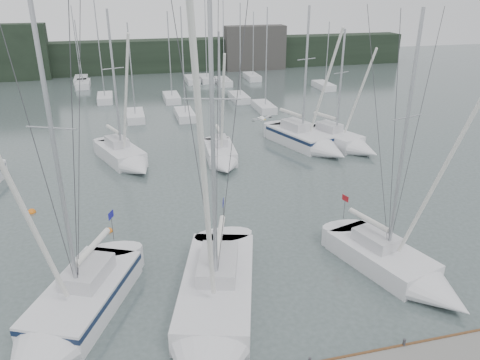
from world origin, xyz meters
The scene contains 15 objects.
ground centered at (0.00, 0.00, 0.00)m, with size 160.00×160.00×0.00m, color #445250.
far_treeline centered at (0.00, 62.00, 2.50)m, with size 90.00×4.00×5.00m, color black.
far_building_left centered at (-20.00, 60.00, 4.00)m, with size 12.00×3.00×8.00m, color black.
far_building_right centered at (18.00, 60.00, 3.50)m, with size 10.00×3.00×7.00m, color #3A3835.
mast_forest centered at (-3.40, 44.12, 0.47)m, with size 51.14×27.81×14.13m.
sailboat_near_left centered at (-7.12, 0.47, 0.60)m, with size 6.42×9.38×14.59m.
sailboat_near_center centered at (-1.14, -1.11, 0.55)m, with size 6.19×11.57×16.34m.
sailboat_near_right centered at (8.83, 0.21, 0.51)m, with size 4.87×8.38×13.67m.
sailboat_mid_b centered at (-4.01, 19.73, 0.57)m, with size 5.01×7.95×12.64m.
sailboat_mid_c centered at (3.44, 18.24, 0.54)m, with size 2.74×6.58×10.94m.
sailboat_mid_d centered at (11.77, 19.90, 0.64)m, with size 5.63×9.28×12.82m.
sailboat_mid_e centered at (14.74, 19.23, 0.56)m, with size 5.21×8.11×10.88m.
buoy_a centered at (-5.44, 9.04, 0.00)m, with size 0.44×0.44×0.44m, color orange.
buoy_c centered at (-10.27, 12.77, 0.00)m, with size 0.52×0.52×0.52m, color orange.
seagull centered at (1.52, 1.14, 8.57)m, with size 0.89×0.49×0.18m.
Camera 1 is at (-3.85, -16.48, 13.72)m, focal length 35.00 mm.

